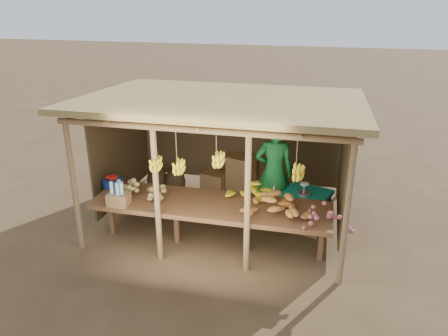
# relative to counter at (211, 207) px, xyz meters

# --- Properties ---
(ground) EXTENTS (60.00, 60.00, 0.00)m
(ground) POSITION_rel_counter_xyz_m (-0.00, 0.95, -0.74)
(ground) COLOR brown
(ground) RESTS_ON ground
(stall_structure) EXTENTS (4.70, 3.50, 2.43)m
(stall_structure) POSITION_rel_counter_xyz_m (0.04, 0.94, 1.18)
(stall_structure) COLOR #8F6E49
(stall_structure) RESTS_ON ground
(counter) EXTENTS (3.90, 1.05, 0.80)m
(counter) POSITION_rel_counter_xyz_m (0.00, 0.00, 0.00)
(counter) COLOR brown
(counter) RESTS_ON ground
(potato_heap) EXTENTS (1.02, 0.71, 0.36)m
(potato_heap) POSITION_rel_counter_xyz_m (-1.20, 0.00, 0.24)
(potato_heap) COLOR tan
(potato_heap) RESTS_ON counter
(sweet_potato_heap) EXTENTS (1.17, 0.89, 0.36)m
(sweet_potato_heap) POSITION_rel_counter_xyz_m (1.11, -0.12, 0.24)
(sweet_potato_heap) COLOR #BE7831
(sweet_potato_heap) RESTS_ON counter
(onion_heap) EXTENTS (0.89, 0.73, 0.35)m
(onion_heap) POSITION_rel_counter_xyz_m (1.83, -0.30, 0.24)
(onion_heap) COLOR #B5585D
(onion_heap) RESTS_ON counter
(banana_pile) EXTENTS (0.67, 0.41, 0.35)m
(banana_pile) POSITION_rel_counter_xyz_m (0.55, 0.44, 0.24)
(banana_pile) COLOR yellow
(banana_pile) RESTS_ON counter
(tomato_basin) EXTENTS (0.37, 0.37, 0.19)m
(tomato_basin) POSITION_rel_counter_xyz_m (-1.87, 0.28, 0.14)
(tomato_basin) COLOR navy
(tomato_basin) RESTS_ON counter
(bottle_box) EXTENTS (0.34, 0.27, 0.42)m
(bottle_box) POSITION_rel_counter_xyz_m (-1.43, -0.39, 0.22)
(bottle_box) COLOR olive
(bottle_box) RESTS_ON counter
(vendor) EXTENTS (0.77, 0.58, 1.92)m
(vendor) POSITION_rel_counter_xyz_m (0.88, 1.19, 0.22)
(vendor) COLOR #1B7B34
(vendor) RESTS_ON ground
(tarp_crate) EXTENTS (0.96, 0.89, 0.93)m
(tarp_crate) POSITION_rel_counter_xyz_m (1.50, 1.00, -0.36)
(tarp_crate) COLOR brown
(tarp_crate) RESTS_ON ground
(carton_stack) EXTENTS (1.18, 0.55, 0.82)m
(carton_stack) POSITION_rel_counter_xyz_m (-0.10, 2.15, -0.38)
(carton_stack) COLOR olive
(carton_stack) RESTS_ON ground
(burlap_sacks) EXTENTS (0.86, 0.45, 0.61)m
(burlap_sacks) POSITION_rel_counter_xyz_m (-1.52, 1.95, -0.47)
(burlap_sacks) COLOR #4C3A23
(burlap_sacks) RESTS_ON ground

